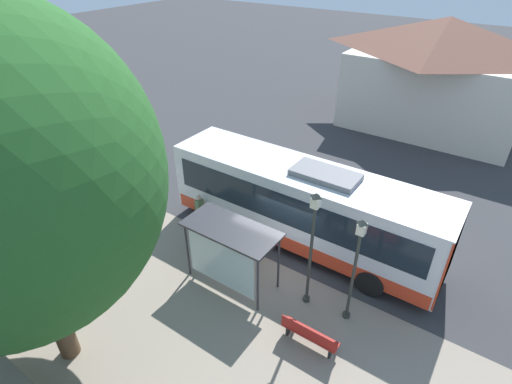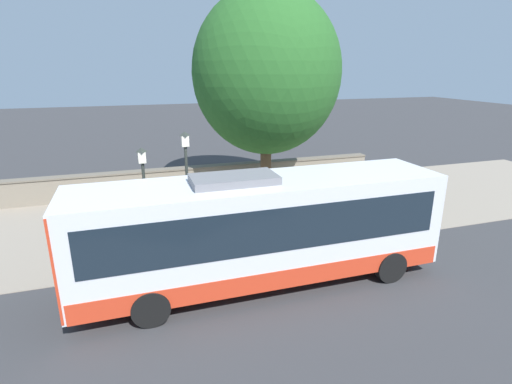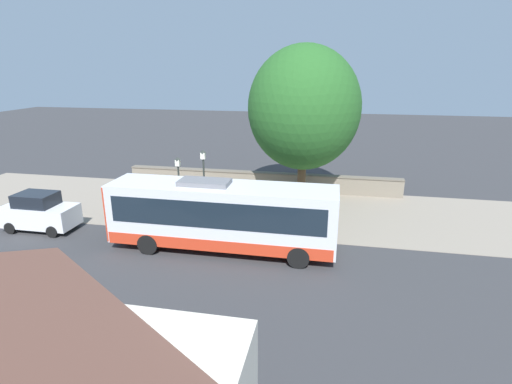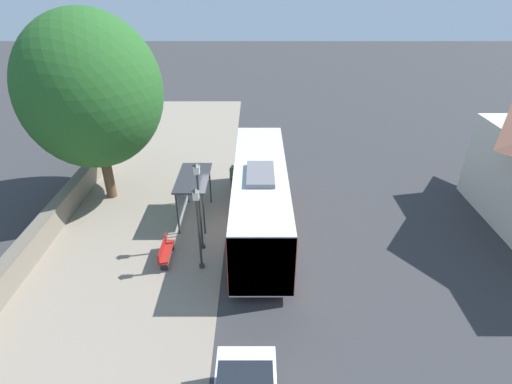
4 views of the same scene
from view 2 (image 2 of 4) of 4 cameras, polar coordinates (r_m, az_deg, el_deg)
name	(u,v)px [view 2 (image 2 of 4)]	position (r m, az deg, el deg)	size (l,w,h in m)	color
ground_plane	(245,258)	(14.17, -1.54, -9.47)	(120.00, 120.00, 0.00)	#353538
sidewalk_plaza	(217,215)	(18.16, -5.58, -3.23)	(9.00, 44.00, 0.02)	gray
stone_wall	(200,178)	(21.74, -7.96, 2.02)	(0.60, 20.00, 1.31)	slate
bus	(261,228)	(11.94, 0.71, -5.17)	(2.63, 10.96, 3.52)	silver
bus_shelter	(255,188)	(15.29, -0.21, 0.61)	(1.57, 3.33, 2.39)	#2D2D33
pedestrian	(350,222)	(15.21, 13.25, -4.20)	(0.34, 0.22, 1.58)	#2D3347
bench	(161,228)	(15.87, -13.44, -4.99)	(0.40, 1.80, 0.88)	maroon
street_lamp_near	(187,184)	(13.80, -9.78, 1.16)	(0.28, 0.28, 4.39)	#2D332D
street_lamp_far	(145,196)	(13.64, -15.53, -0.49)	(0.28, 0.28, 3.96)	#2D332D
shade_tree	(266,73)	(20.07, 1.51, 16.64)	(7.15, 7.15, 10.05)	brown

